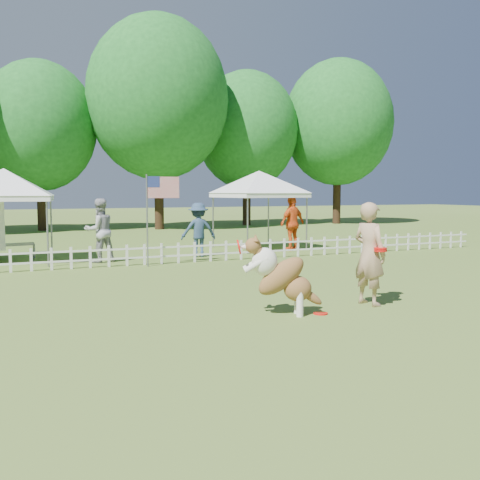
{
  "coord_description": "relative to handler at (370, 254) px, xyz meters",
  "views": [
    {
      "loc": [
        -4.84,
        -7.85,
        2.07
      ],
      "look_at": [
        -0.49,
        2.0,
        1.1
      ],
      "focal_mm": 40.0,
      "sensor_mm": 36.0,
      "label": 1
    }
  ],
  "objects": [
    {
      "name": "canopy_tent_right",
      "position": [
        2.38,
        9.57,
        0.44
      ],
      "size": [
        2.98,
        2.98,
        2.77
      ],
      "primitive_type": null,
      "rotation": [
        0.0,
        0.0,
        0.12
      ],
      "color": "white",
      "rests_on": "ground"
    },
    {
      "name": "tree_right",
      "position": [
        7.76,
        22.43,
        4.26
      ],
      "size": [
        6.2,
        6.2,
        10.4
      ],
      "primitive_type": null,
      "color": "#1A5D20",
      "rests_on": "ground"
    },
    {
      "name": "spectator_b",
      "position": [
        -0.44,
        8.15,
        -0.08
      ],
      "size": [
        1.19,
        0.78,
        1.72
      ],
      "primitive_type": "imported",
      "rotation": [
        0.0,
        0.0,
        3.01
      ],
      "color": "navy",
      "rests_on": "ground"
    },
    {
      "name": "ground",
      "position": [
        -1.24,
        -0.07,
        -0.94
      ],
      "size": [
        120.0,
        120.0,
        0.0
      ],
      "primitive_type": "plane",
      "color": "#44601E",
      "rests_on": "ground"
    },
    {
      "name": "frisbee_on_turf",
      "position": [
        -1.22,
        -0.3,
        -0.93
      ],
      "size": [
        0.28,
        0.28,
        0.02
      ],
      "primitive_type": "cylinder",
      "rotation": [
        0.0,
        0.0,
        0.15
      ],
      "color": "red",
      "rests_on": "ground"
    },
    {
      "name": "canopy_tent_left",
      "position": [
        -6.07,
        8.96,
        0.4
      ],
      "size": [
        2.89,
        2.89,
        2.68
      ],
      "primitive_type": null,
      "rotation": [
        0.0,
        0.0,
        -0.12
      ],
      "color": "white",
      "rests_on": "ground"
    },
    {
      "name": "spectator_a",
      "position": [
        -3.55,
        8.07,
        -0.0
      ],
      "size": [
        1.05,
        0.91,
        1.88
      ],
      "primitive_type": "imported",
      "rotation": [
        0.0,
        0.0,
        3.38
      ],
      "color": "#A3A3A9",
      "rests_on": "ground"
    },
    {
      "name": "spectator_c",
      "position": [
        3.17,
        8.5,
        0.02
      ],
      "size": [
        1.22,
        0.81,
        1.92
      ],
      "primitive_type": "imported",
      "rotation": [
        0.0,
        0.0,
        3.47
      ],
      "color": "#EB551B",
      "rests_on": "ground"
    },
    {
      "name": "tree_center_left",
      "position": [
        -4.24,
        22.43,
        3.96
      ],
      "size": [
        6.0,
        6.0,
        9.8
      ],
      "primitive_type": null,
      "color": "#1A5D20",
      "rests_on": "ground"
    },
    {
      "name": "dog",
      "position": [
        -1.86,
        -0.12,
        -0.28
      ],
      "size": [
        1.36,
        0.86,
        1.33
      ],
      "primitive_type": null,
      "rotation": [
        0.0,
        0.0,
        -0.36
      ],
      "color": "brown",
      "rests_on": "ground"
    },
    {
      "name": "picket_fence",
      "position": [
        -1.24,
        6.93,
        -0.64
      ],
      "size": [
        22.0,
        0.08,
        0.6
      ],
      "primitive_type": null,
      "color": "white",
      "rests_on": "ground"
    },
    {
      "name": "flag_pole",
      "position": [
        -2.49,
        6.59,
        0.33
      ],
      "size": [
        0.98,
        0.13,
        2.55
      ],
      "primitive_type": null,
      "rotation": [
        0.0,
        0.0,
        -0.03
      ],
      "color": "gray",
      "rests_on": "ground"
    },
    {
      "name": "tree_center_right",
      "position": [
        1.76,
        20.93,
        5.36
      ],
      "size": [
        7.6,
        7.6,
        12.6
      ],
      "primitive_type": null,
      "color": "#1A5D20",
      "rests_on": "ground"
    },
    {
      "name": "tree_far_right",
      "position": [
        13.76,
        21.43,
        4.76
      ],
      "size": [
        7.0,
        7.0,
        11.4
      ],
      "primitive_type": null,
      "color": "#1A5D20",
      "rests_on": "ground"
    },
    {
      "name": "handler",
      "position": [
        0.0,
        0.0,
        0.0
      ],
      "size": [
        0.58,
        0.76,
        1.89
      ],
      "primitive_type": "imported",
      "rotation": [
        0.0,
        0.0,
        1.77
      ],
      "color": "tan",
      "rests_on": "ground"
    }
  ]
}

